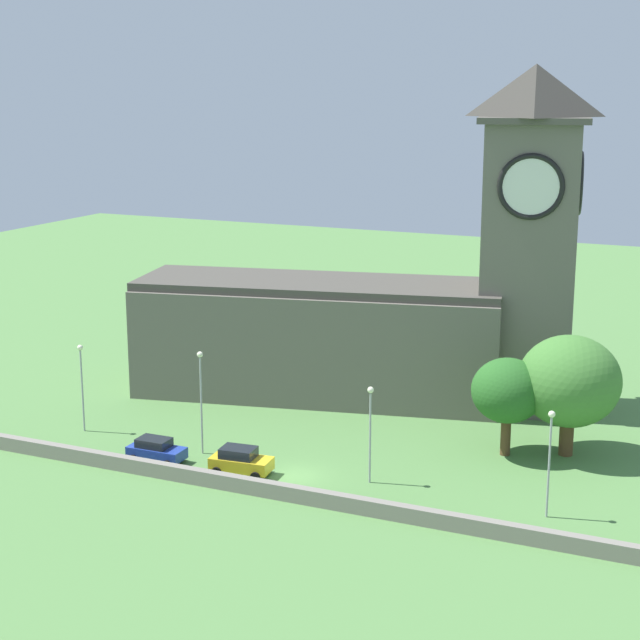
{
  "coord_description": "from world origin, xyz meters",
  "views": [
    {
      "loc": [
        29.0,
        -60.23,
        26.75
      ],
      "look_at": [
        -1.43,
        7.56,
        9.42
      ],
      "focal_mm": 57.54,
      "sensor_mm": 36.0,
      "label": 1
    }
  ],
  "objects_px": {
    "church": "(387,305)",
    "streetlamp_west_mid": "(201,387)",
    "car_yellow": "(241,461)",
    "streetlamp_central": "(370,419)",
    "tree_riverside_west": "(508,391)",
    "car_blue": "(156,450)",
    "streetlamp_east_mid": "(550,447)",
    "streetlamp_west_end": "(81,374)",
    "tree_churchyard": "(569,381)"
  },
  "relations": [
    {
      "from": "streetlamp_central",
      "to": "tree_riverside_west",
      "type": "bearing_deg",
      "value": 51.86
    },
    {
      "from": "car_yellow",
      "to": "tree_riverside_west",
      "type": "xyz_separation_m",
      "value": [
        15.9,
        11.33,
        3.92
      ]
    },
    {
      "from": "church",
      "to": "streetlamp_west_mid",
      "type": "bearing_deg",
      "value": -111.89
    },
    {
      "from": "car_blue",
      "to": "streetlamp_west_mid",
      "type": "height_order",
      "value": "streetlamp_west_mid"
    },
    {
      "from": "streetlamp_central",
      "to": "streetlamp_east_mid",
      "type": "relative_size",
      "value": 0.97
    },
    {
      "from": "streetlamp_central",
      "to": "streetlamp_west_end",
      "type": "bearing_deg",
      "value": 178.31
    },
    {
      "from": "church",
      "to": "tree_riverside_west",
      "type": "xyz_separation_m",
      "value": [
        13.01,
        -9.62,
        -3.28
      ]
    },
    {
      "from": "car_blue",
      "to": "car_yellow",
      "type": "xyz_separation_m",
      "value": [
        6.72,
        0.36,
        0.09
      ]
    },
    {
      "from": "tree_churchyard",
      "to": "streetlamp_east_mid",
      "type": "bearing_deg",
      "value": -84.71
    },
    {
      "from": "streetlamp_west_mid",
      "to": "tree_churchyard",
      "type": "bearing_deg",
      "value": 23.56
    },
    {
      "from": "streetlamp_west_end",
      "to": "streetlamp_central",
      "type": "height_order",
      "value": "streetlamp_west_end"
    },
    {
      "from": "tree_churchyard",
      "to": "streetlamp_central",
      "type": "bearing_deg",
      "value": -135.77
    },
    {
      "from": "car_yellow",
      "to": "tree_riverside_west",
      "type": "relative_size",
      "value": 0.61
    },
    {
      "from": "car_blue",
      "to": "car_yellow",
      "type": "distance_m",
      "value": 6.73
    },
    {
      "from": "car_blue",
      "to": "tree_riverside_west",
      "type": "xyz_separation_m",
      "value": [
        22.62,
        11.69,
        4.01
      ]
    },
    {
      "from": "streetlamp_west_end",
      "to": "streetlamp_east_mid",
      "type": "bearing_deg",
      "value": -2.29
    },
    {
      "from": "tree_riverside_west",
      "to": "tree_churchyard",
      "type": "distance_m",
      "value": 4.51
    },
    {
      "from": "car_yellow",
      "to": "tree_riverside_west",
      "type": "bearing_deg",
      "value": 35.48
    },
    {
      "from": "car_yellow",
      "to": "streetlamp_east_mid",
      "type": "relative_size",
      "value": 0.63
    },
    {
      "from": "streetlamp_west_mid",
      "to": "streetlamp_east_mid",
      "type": "bearing_deg",
      "value": -2.13
    },
    {
      "from": "car_yellow",
      "to": "streetlamp_central",
      "type": "bearing_deg",
      "value": 14.46
    },
    {
      "from": "streetlamp_east_mid",
      "to": "tree_riverside_west",
      "type": "xyz_separation_m",
      "value": [
        -5.14,
        9.81,
        0.2
      ]
    },
    {
      "from": "streetlamp_west_end",
      "to": "tree_churchyard",
      "type": "distance_m",
      "value": 36.95
    },
    {
      "from": "tree_churchyard",
      "to": "car_yellow",
      "type": "bearing_deg",
      "value": -146.62
    },
    {
      "from": "car_blue",
      "to": "streetlamp_central",
      "type": "bearing_deg",
      "value": 9.61
    },
    {
      "from": "streetlamp_central",
      "to": "tree_churchyard",
      "type": "relative_size",
      "value": 0.76
    },
    {
      "from": "streetlamp_east_mid",
      "to": "streetlamp_west_mid",
      "type": "bearing_deg",
      "value": 177.87
    },
    {
      "from": "streetlamp_west_end",
      "to": "streetlamp_west_mid",
      "type": "distance_m",
      "value": 11.03
    },
    {
      "from": "streetlamp_west_end",
      "to": "car_yellow",
      "type": "bearing_deg",
      "value": -10.85
    },
    {
      "from": "car_blue",
      "to": "church",
      "type": "bearing_deg",
      "value": 65.73
    },
    {
      "from": "streetlamp_central",
      "to": "car_blue",
      "type": "bearing_deg",
      "value": -170.39
    },
    {
      "from": "streetlamp_east_mid",
      "to": "streetlamp_west_end",
      "type": "bearing_deg",
      "value": 177.71
    },
    {
      "from": "church",
      "to": "streetlamp_west_end",
      "type": "relative_size",
      "value": 5.53
    },
    {
      "from": "car_blue",
      "to": "streetlamp_east_mid",
      "type": "distance_m",
      "value": 28.08
    },
    {
      "from": "streetlamp_west_end",
      "to": "church",
      "type": "bearing_deg",
      "value": 44.27
    },
    {
      "from": "streetlamp_east_mid",
      "to": "tree_churchyard",
      "type": "xyz_separation_m",
      "value": [
        -1.08,
        11.63,
        0.92
      ]
    },
    {
      "from": "car_blue",
      "to": "streetlamp_west_end",
      "type": "distance_m",
      "value": 10.17
    },
    {
      "from": "church",
      "to": "car_blue",
      "type": "height_order",
      "value": "church"
    },
    {
      "from": "tree_riverside_west",
      "to": "streetlamp_east_mid",
      "type": "bearing_deg",
      "value": -62.35
    },
    {
      "from": "streetlamp_east_mid",
      "to": "tree_riverside_west",
      "type": "bearing_deg",
      "value": 117.65
    },
    {
      "from": "streetlamp_west_mid",
      "to": "church",
      "type": "bearing_deg",
      "value": 68.11
    },
    {
      "from": "streetlamp_west_end",
      "to": "streetlamp_west_mid",
      "type": "xyz_separation_m",
      "value": [
        11.01,
        -0.51,
        0.45
      ]
    },
    {
      "from": "car_yellow",
      "to": "streetlamp_west_mid",
      "type": "relative_size",
      "value": 0.57
    },
    {
      "from": "church",
      "to": "tree_riverside_west",
      "type": "distance_m",
      "value": 16.51
    },
    {
      "from": "streetlamp_west_end",
      "to": "streetlamp_east_mid",
      "type": "height_order",
      "value": "streetlamp_east_mid"
    },
    {
      "from": "streetlamp_west_mid",
      "to": "tree_riverside_west",
      "type": "relative_size",
      "value": 1.06
    },
    {
      "from": "church",
      "to": "streetlamp_east_mid",
      "type": "height_order",
      "value": "church"
    },
    {
      "from": "car_blue",
      "to": "car_yellow",
      "type": "height_order",
      "value": "car_yellow"
    },
    {
      "from": "car_yellow",
      "to": "streetlamp_west_end",
      "type": "bearing_deg",
      "value": 169.15
    },
    {
      "from": "streetlamp_central",
      "to": "tree_riverside_west",
      "type": "distance_m",
      "value": 11.53
    }
  ]
}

